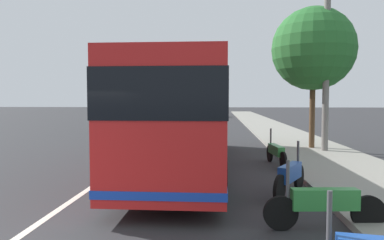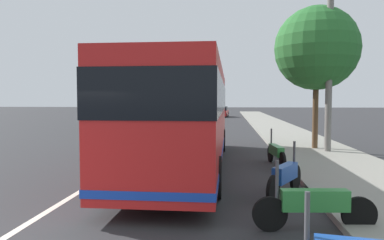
{
  "view_description": "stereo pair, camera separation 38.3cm",
  "coord_description": "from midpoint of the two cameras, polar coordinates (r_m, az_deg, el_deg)",
  "views": [
    {
      "loc": [
        -3.76,
        -3.36,
        2.32
      ],
      "look_at": [
        9.43,
        -2.38,
        1.58
      ],
      "focal_mm": 33.89,
      "sensor_mm": 36.0,
      "label": 1
    },
    {
      "loc": [
        -3.73,
        -3.74,
        2.32
      ],
      "look_at": [
        9.43,
        -2.38,
        1.58
      ],
      "focal_mm": 33.89,
      "sensor_mm": 36.0,
      "label": 2
    }
  ],
  "objects": [
    {
      "name": "motorcycle_angled",
      "position": [
        13.07,
        12.26,
        -4.99
      ],
      "size": [
        2.33,
        0.39,
        1.26
      ],
      "rotation": [
        0.0,
        0.0,
        0.12
      ],
      "color": "black",
      "rests_on": "ground"
    },
    {
      "name": "lane_divider_line",
      "position": [
        14.39,
        -10.17,
        -6.11
      ],
      "size": [
        110.0,
        0.16,
        0.01
      ],
      "primitive_type": "cube",
      "color": "silver",
      "rests_on": "ground"
    },
    {
      "name": "coach_bus",
      "position": [
        12.39,
        -1.64,
        1.33
      ],
      "size": [
        12.14,
        2.56,
        3.32
      ],
      "rotation": [
        0.0,
        0.0,
        0.0
      ],
      "color": "red",
      "rests_on": "ground"
    },
    {
      "name": "motorcycle_mid_row",
      "position": [
        6.92,
        18.56,
        -12.42
      ],
      "size": [
        0.35,
        2.18,
        1.26
      ],
      "rotation": [
        0.0,
        0.0,
        1.66
      ],
      "color": "black",
      "rests_on": "ground"
    },
    {
      "name": "roadside_tree_mid_block",
      "position": [
        17.44,
        17.95,
        10.58
      ],
      "size": [
        3.73,
        3.73,
        6.48
      ],
      "color": "brown",
      "rests_on": "ground"
    },
    {
      "name": "car_ahead_same_lane",
      "position": [
        49.24,
        3.11,
        1.28
      ],
      "size": [
        4.66,
        2.14,
        1.44
      ],
      "rotation": [
        0.0,
        0.0,
        -0.07
      ],
      "color": "red",
      "rests_on": "ground"
    },
    {
      "name": "utility_pole",
      "position": [
        16.58,
        19.79,
        10.39
      ],
      "size": [
        0.27,
        0.27,
        8.9
      ],
      "primitive_type": "cylinder",
      "color": "slate",
      "rests_on": "ground"
    },
    {
      "name": "sidewalk_curb",
      "position": [
        14.48,
        20.15,
        -5.93
      ],
      "size": [
        110.0,
        3.6,
        0.14
      ],
      "primitive_type": "cube",
      "color": "gray",
      "rests_on": "ground"
    },
    {
      "name": "car_far_distant",
      "position": [
        26.89,
        -8.99,
        -0.32
      ],
      "size": [
        4.4,
        2.12,
        1.45
      ],
      "rotation": [
        0.0,
        0.0,
        3.08
      ],
      "color": "black",
      "rests_on": "ground"
    },
    {
      "name": "motorcycle_nearest_curb",
      "position": [
        9.09,
        14.01,
        -8.55
      ],
      "size": [
        1.93,
        1.09,
        1.27
      ],
      "rotation": [
        0.0,
        0.0,
        -0.49
      ],
      "color": "black",
      "rests_on": "ground"
    }
  ]
}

